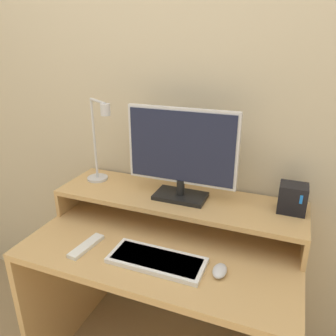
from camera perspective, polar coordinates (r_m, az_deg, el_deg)
wall_back at (r=1.54m, az=4.25°, el=11.02°), size 6.00×0.05×2.50m
desk at (r=1.56m, az=-0.73°, el=-19.24°), size 1.12×0.64×0.73m
monitor_shelf at (r=1.50m, az=1.58°, el=-5.69°), size 1.12×0.32×0.13m
monitor at (r=1.40m, az=2.32°, el=2.68°), size 0.49×0.14×0.41m
desk_lamp at (r=1.59m, az=-11.89°, el=3.77°), size 0.20×0.16×0.41m
router_dock at (r=1.43m, az=20.88°, el=-4.94°), size 0.11×0.09×0.12m
keyboard at (r=1.30m, az=-1.97°, el=-15.73°), size 0.37×0.15×0.02m
mouse at (r=1.26m, az=8.99°, el=-17.26°), size 0.05×0.08×0.03m
remote_control at (r=1.42m, az=-14.04°, el=-13.06°), size 0.07×0.18×0.02m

